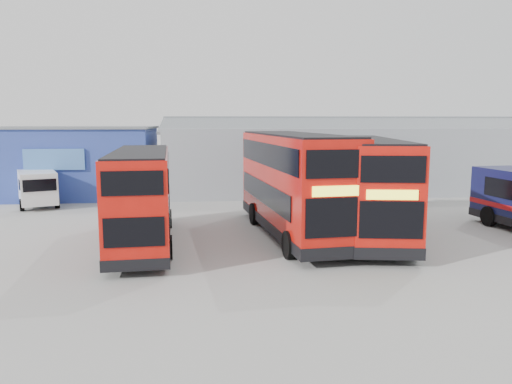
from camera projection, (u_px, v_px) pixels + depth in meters
name	position (u px, v px, depth m)	size (l,w,h in m)	color
ground_plane	(300.00, 253.00, 21.18)	(120.00, 120.00, 0.00)	gray
office_block	(71.00, 161.00, 37.20)	(12.30, 8.32, 5.12)	navy
maintenance_shed	(351.00, 157.00, 41.28)	(30.50, 12.00, 5.89)	#90969D
double_decker_left	(142.00, 199.00, 22.16)	(3.17, 10.23, 4.26)	red
double_decker_centre	(294.00, 185.00, 24.08)	(4.10, 11.94, 4.95)	red
double_decker_right	(367.00, 188.00, 23.97)	(4.32, 11.38, 4.71)	red
panel_van	(37.00, 186.00, 32.77)	(3.97, 5.73, 2.34)	white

